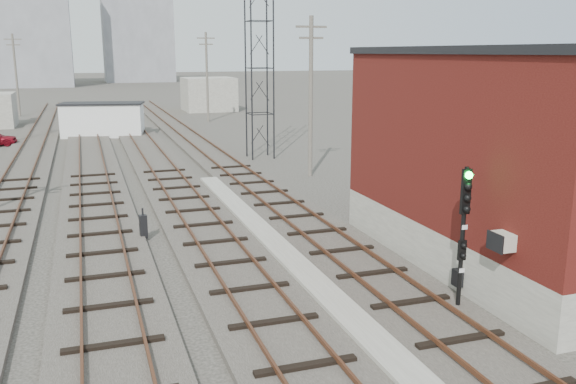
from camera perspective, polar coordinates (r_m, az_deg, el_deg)
name	(u,v)px	position (r m, az deg, el deg)	size (l,w,h in m)	color
ground	(143,122)	(65.18, -13.46, 6.42)	(320.00, 320.00, 0.00)	#282621
track_right	(206,150)	(44.86, -7.72, 3.96)	(3.20, 90.00, 0.39)	#332D28
track_mid_right	(150,152)	(44.30, -12.81, 3.64)	(3.20, 90.00, 0.39)	#332D28
track_mid_left	(91,155)	(44.09, -17.99, 3.28)	(3.20, 90.00, 0.39)	#332D28
track_left	(28,158)	(44.24, -23.17, 2.90)	(3.20, 90.00, 0.39)	#332D28
platform_curb	(290,261)	(20.77, 0.18, -6.47)	(0.90, 28.00, 0.26)	gray
brick_building	(509,157)	(21.50, 19.98, 3.05)	(6.54, 12.20, 7.22)	gray
lattice_tower	(259,45)	(41.13, -2.71, 13.60)	(1.60, 1.60, 15.00)	black
utility_pole_left_c	(16,73)	(74.87, -24.11, 10.15)	(1.80, 0.24, 9.00)	#595147
utility_pole_right_a	(311,93)	(34.86, 2.14, 9.27)	(1.80, 0.24, 9.00)	#595147
utility_pole_right_b	(207,75)	(63.78, -7.59, 10.84)	(1.80, 0.24, 9.00)	#595147
apartment_left	(12,12)	(140.30, -24.44, 15.11)	(22.00, 14.00, 30.00)	gray
apartment_right	(137,26)	(155.27, -13.95, 14.80)	(16.00, 12.00, 26.00)	gray
shed_right	(209,94)	(76.16, -7.43, 9.07)	(6.00, 6.00, 4.00)	gray
signal_mast	(464,228)	(17.08, 16.11, -3.29)	(0.40, 0.41, 4.09)	gray
switch_stand	(143,226)	(23.89, -13.38, -3.14)	(0.30, 0.30, 1.18)	black
site_trailer	(103,119)	(54.46, -16.94, 6.52)	(7.27, 4.29, 2.87)	white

